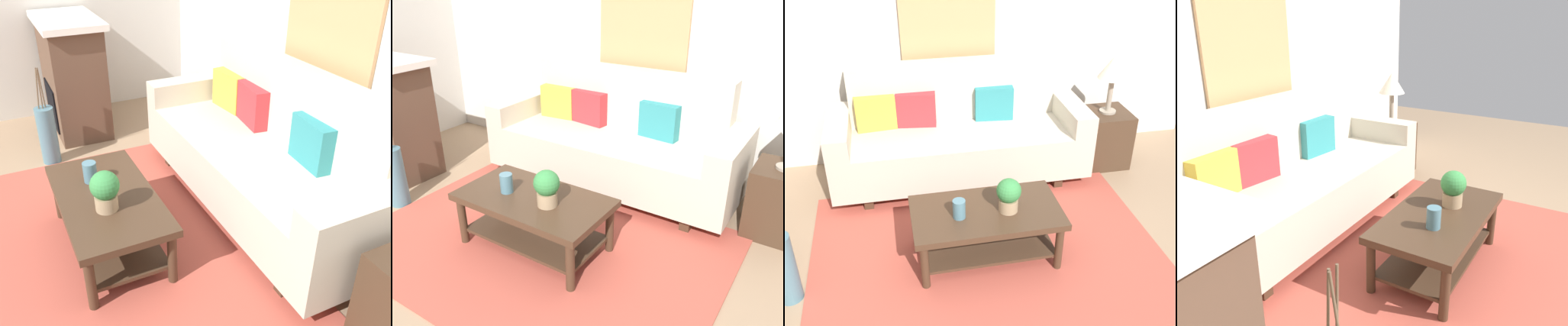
# 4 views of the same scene
# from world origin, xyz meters

# --- Properties ---
(ground_plane) EXTENTS (9.23, 9.23, 0.00)m
(ground_plane) POSITION_xyz_m (0.00, 0.00, 0.00)
(ground_plane) COLOR #9E7F60
(wall_back) EXTENTS (5.23, 0.10, 2.70)m
(wall_back) POSITION_xyz_m (0.00, 2.20, 1.35)
(wall_back) COLOR silver
(wall_back) RESTS_ON ground_plane
(area_rug) EXTENTS (2.70, 1.94, 0.01)m
(area_rug) POSITION_xyz_m (0.00, 0.50, 0.01)
(area_rug) COLOR #B24C3D
(area_rug) RESTS_ON ground_plane
(couch) EXTENTS (2.35, 0.84, 1.08)m
(couch) POSITION_xyz_m (-0.02, 1.66, 0.43)
(couch) COLOR beige
(couch) RESTS_ON ground_plane
(throw_pillow_mustard) EXTENTS (0.37, 0.15, 0.32)m
(throw_pillow_mustard) POSITION_xyz_m (-0.76, 1.79, 0.68)
(throw_pillow_mustard) COLOR gold
(throw_pillow_mustard) RESTS_ON couch
(throw_pillow_crimson) EXTENTS (0.37, 0.17, 0.32)m
(throw_pillow_crimson) POSITION_xyz_m (-0.39, 1.79, 0.68)
(throw_pillow_crimson) COLOR red
(throw_pillow_crimson) RESTS_ON couch
(throw_pillow_teal) EXTENTS (0.37, 0.15, 0.32)m
(throw_pillow_teal) POSITION_xyz_m (0.35, 1.79, 0.68)
(throw_pillow_teal) COLOR teal
(throw_pillow_teal) RESTS_ON couch
(coffee_table) EXTENTS (1.10, 0.60, 0.43)m
(coffee_table) POSITION_xyz_m (-0.01, 0.45, 0.31)
(coffee_table) COLOR #422D1E
(coffee_table) RESTS_ON ground_plane
(tabletop_vase) EXTENTS (0.09, 0.09, 0.14)m
(tabletop_vase) POSITION_xyz_m (-0.22, 0.41, 0.50)
(tabletop_vase) COLOR slate
(tabletop_vase) RESTS_ON coffee_table
(potted_plant_tabletop) EXTENTS (0.18, 0.18, 0.26)m
(potted_plant_tabletop) POSITION_xyz_m (0.14, 0.42, 0.57)
(potted_plant_tabletop) COLOR tan
(potted_plant_tabletop) RESTS_ON coffee_table
(side_table) EXTENTS (0.44, 0.44, 0.56)m
(side_table) POSITION_xyz_m (1.45, 1.62, 0.28)
(side_table) COLOR #422D1E
(side_table) RESTS_ON ground_plane
(floor_vase) EXTENTS (0.16, 0.16, 0.53)m
(floor_vase) POSITION_xyz_m (-1.44, 0.30, 0.27)
(floor_vase) COLOR slate
(floor_vase) RESTS_ON ground_plane
(framed_painting) EXTENTS (0.90, 0.03, 0.90)m
(framed_painting) POSITION_xyz_m (-0.02, 2.13, 1.43)
(framed_painting) COLOR tan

